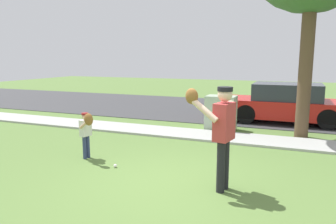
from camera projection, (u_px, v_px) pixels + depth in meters
ground_plane at (217, 138)px, 8.86m from camera, size 48.00×48.00×0.00m
sidewalk_strip at (218, 136)px, 8.95m from camera, size 36.00×1.20×0.06m
road_surface at (245, 110)px, 13.53m from camera, size 36.00×6.80×0.02m
person_adult at (221, 127)px, 5.21m from camera, size 0.78×0.61×1.74m
person_child at (86, 128)px, 6.92m from camera, size 0.45×0.47×1.06m
baseball at (115, 166)px, 6.49m from camera, size 0.07×0.07×0.07m
utility_cabinet at (221, 113)px, 9.82m from camera, size 0.89×0.64×1.06m
parked_hatchback_red at (287, 104)px, 10.94m from camera, size 4.00×1.75×1.33m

